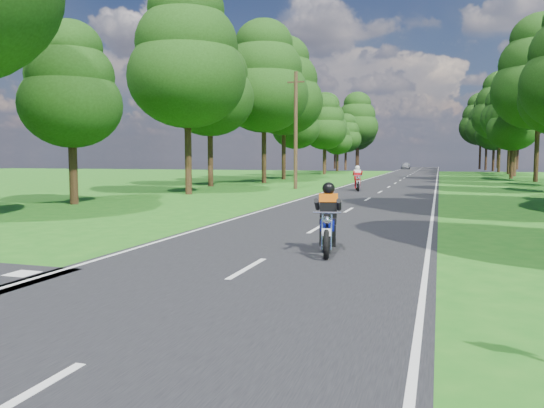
% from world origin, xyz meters
% --- Properties ---
extents(ground, '(160.00, 160.00, 0.00)m').
position_xyz_m(ground, '(0.00, 0.00, 0.00)').
color(ground, '#1A6016').
rests_on(ground, ground).
extents(main_road, '(7.00, 140.00, 0.02)m').
position_xyz_m(main_road, '(0.00, 50.00, 0.01)').
color(main_road, black).
rests_on(main_road, ground).
extents(road_markings, '(7.40, 140.00, 0.01)m').
position_xyz_m(road_markings, '(-0.14, 48.13, 0.02)').
color(road_markings, silver).
rests_on(road_markings, main_road).
extents(treeline, '(40.00, 115.35, 14.78)m').
position_xyz_m(treeline, '(1.43, 60.06, 8.25)').
color(treeline, black).
rests_on(treeline, ground).
extents(telegraph_pole, '(1.20, 0.26, 8.00)m').
position_xyz_m(telegraph_pole, '(-6.00, 28.00, 4.07)').
color(telegraph_pole, '#382616').
rests_on(telegraph_pole, ground).
extents(rider_near_blue, '(0.94, 1.98, 1.59)m').
position_xyz_m(rider_near_blue, '(1.14, 4.15, 0.81)').
color(rider_near_blue, '#0D1690').
rests_on(rider_near_blue, main_road).
extents(rider_far_red, '(1.05, 2.06, 1.64)m').
position_xyz_m(rider_far_red, '(-1.55, 26.93, 0.84)').
color(rider_far_red, maroon).
rests_on(rider_far_red, main_road).
extents(distant_car, '(1.72, 3.83, 1.28)m').
position_xyz_m(distant_car, '(-2.60, 96.27, 0.66)').
color(distant_car, '#AEB1B6').
rests_on(distant_car, main_road).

